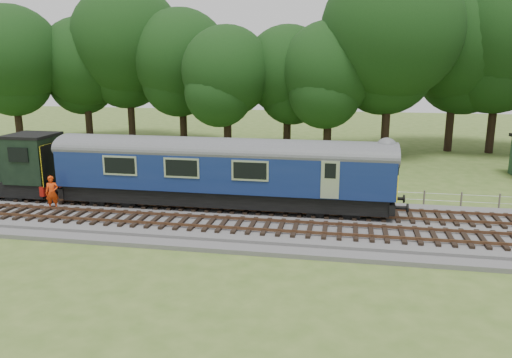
# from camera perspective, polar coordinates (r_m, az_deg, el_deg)

# --- Properties ---
(ground) EXTENTS (120.00, 120.00, 0.00)m
(ground) POSITION_cam_1_polar(r_m,az_deg,el_deg) (25.42, 6.43, -5.40)
(ground) COLOR #476625
(ground) RESTS_ON ground
(ballast) EXTENTS (70.00, 7.00, 0.35)m
(ballast) POSITION_cam_1_polar(r_m,az_deg,el_deg) (25.36, 6.44, -5.03)
(ballast) COLOR #4C4C4F
(ballast) RESTS_ON ground
(track_north) EXTENTS (67.20, 2.40, 0.21)m
(track_north) POSITION_cam_1_polar(r_m,az_deg,el_deg) (26.62, 6.67, -3.60)
(track_north) COLOR black
(track_north) RESTS_ON ballast
(track_south) EXTENTS (67.20, 2.40, 0.21)m
(track_south) POSITION_cam_1_polar(r_m,az_deg,el_deg) (23.77, 6.18, -5.68)
(track_south) COLOR black
(track_south) RESTS_ON ballast
(fence) EXTENTS (64.00, 0.12, 1.00)m
(fence) POSITION_cam_1_polar(r_m,az_deg,el_deg) (29.71, 7.05, -2.65)
(fence) COLOR #6B6054
(fence) RESTS_ON ground
(tree_line) EXTENTS (70.00, 8.00, 18.00)m
(tree_line) POSITION_cam_1_polar(r_m,az_deg,el_deg) (46.77, 8.36, 3.19)
(tree_line) COLOR black
(tree_line) RESTS_ON ground
(dmu_railcar) EXTENTS (18.05, 2.86, 3.88)m
(dmu_railcar) POSITION_cam_1_polar(r_m,az_deg,el_deg) (26.83, -3.87, 1.42)
(dmu_railcar) COLOR black
(dmu_railcar) RESTS_ON ground
(worker) EXTENTS (0.78, 0.66, 1.83)m
(worker) POSITION_cam_1_polar(r_m,az_deg,el_deg) (28.82, -22.28, -1.46)
(worker) COLOR red
(worker) RESTS_ON ballast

